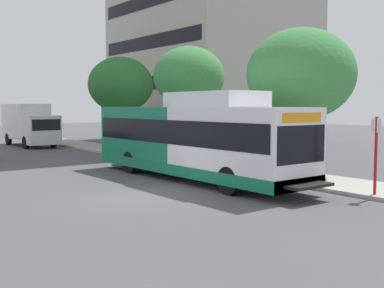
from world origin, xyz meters
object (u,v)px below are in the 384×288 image
transit_bus (193,139)px  street_tree_near_stop (301,74)px  box_truck_background (29,124)px  street_tree_far_block (121,85)px  bus_stop_sign_pole (376,150)px  street_tree_mid_block (189,77)px

transit_bus → street_tree_near_stop: 5.61m
transit_bus → box_truck_background: (0.20, 21.06, 0.04)m
street_tree_far_block → street_tree_near_stop: bearing=-89.8°
bus_stop_sign_pole → street_tree_near_stop: (2.18, 5.03, 2.82)m
street_tree_near_stop → box_truck_background: bearing=100.5°
street_tree_far_block → box_truck_background: 8.58m
bus_stop_sign_pole → street_tree_near_stop: 6.17m
street_tree_near_stop → transit_bus: bearing=156.8°
transit_bus → bus_stop_sign_pole: transit_bus is taller
transit_bus → bus_stop_sign_pole: 7.32m
box_truck_background → bus_stop_sign_pole: bearing=-85.7°
bus_stop_sign_pole → street_tree_near_stop: bearing=66.6°
street_tree_far_block → box_truck_background: size_ratio=0.92×
street_tree_mid_block → box_truck_background: (-4.05, 15.14, -3.00)m
street_tree_mid_block → street_tree_far_block: 8.25m
transit_bus → bus_stop_sign_pole: (2.30, -6.95, -0.05)m
street_tree_near_stop → box_truck_background: (-4.28, 22.98, -2.73)m
transit_bus → box_truck_background: bearing=89.5°
box_truck_background → street_tree_far_block: bearing=-58.5°
bus_stop_sign_pole → box_truck_background: size_ratio=0.37×
street_tree_near_stop → street_tree_far_block: size_ratio=0.99×
street_tree_mid_block → box_truck_background: street_tree_mid_block is taller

